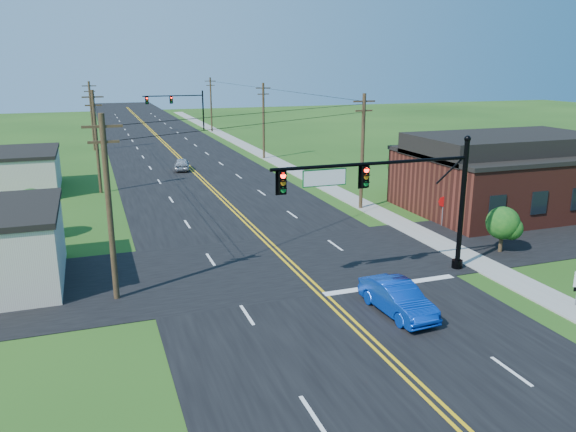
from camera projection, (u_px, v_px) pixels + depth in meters
name	position (u px, v px, depth m)	size (l,w,h in m)	color
ground	(390.00, 365.00, 21.48)	(260.00, 260.00, 0.00)	#1E4413
road_main	(181.00, 160.00, 66.95)	(16.00, 220.00, 0.04)	black
road_cross	(286.00, 263.00, 32.38)	(70.00, 10.00, 0.04)	black
sidewalk	(292.00, 169.00, 61.24)	(2.00, 160.00, 0.08)	gray
signal_mast_main	(391.00, 192.00, 28.91)	(11.30, 0.60, 7.48)	black
signal_mast_far	(177.00, 105.00, 94.48)	(10.98, 0.60, 7.48)	black
brick_building	(502.00, 181.00, 43.69)	(14.20, 11.20, 4.70)	#521F17
utility_pole_left_a	(109.00, 205.00, 26.27)	(1.80, 0.28, 9.00)	#312416
utility_pole_left_b	(96.00, 140.00, 49.01)	(1.80, 0.28, 9.00)	#312416
utility_pole_left_c	(92.00, 115.00, 73.56)	(1.80, 0.28, 9.00)	#312416
utility_pole_right_a	(362.00, 150.00, 43.42)	(1.80, 0.28, 9.00)	#312416
utility_pole_right_b	(264.00, 120.00, 67.06)	(1.80, 0.28, 9.00)	#312416
utility_pole_right_c	(211.00, 104.00, 94.35)	(1.80, 0.28, 9.00)	#312416
tree_right_back	(404.00, 164.00, 49.61)	(3.00, 3.00, 4.10)	#312416
shrub_corner	(503.00, 223.00, 33.83)	(2.00, 2.00, 2.86)	#312416
tree_left	(32.00, 207.00, 36.40)	(2.40, 2.40, 3.37)	#312416
blue_car	(397.00, 299.00, 25.64)	(1.58, 4.53, 1.49)	#0731A5
distant_car	(182.00, 164.00, 60.56)	(1.58, 3.92, 1.34)	#B2B2B7
stop_sign	(443.00, 205.00, 39.44)	(0.75, 0.26, 2.17)	slate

